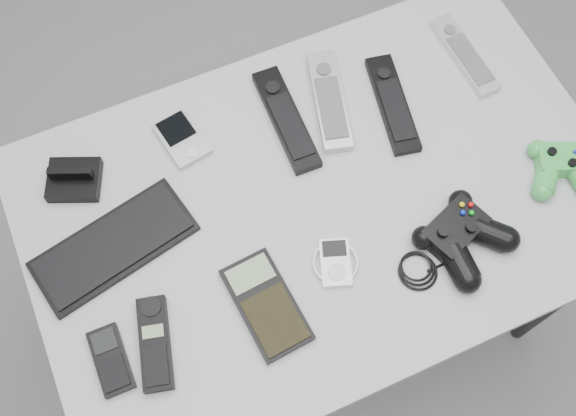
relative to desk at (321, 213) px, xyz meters
name	(u,v)px	position (x,y,z in m)	size (l,w,h in m)	color
floor	(323,336)	(-0.01, -0.09, -0.66)	(3.50, 3.50, 0.00)	slate
desk	(321,213)	(0.00, 0.00, 0.00)	(1.08, 0.69, 0.72)	#98989B
pda_keyboard	(114,246)	(-0.38, 0.06, 0.07)	(0.29, 0.12, 0.02)	black
dock_bracket	(72,177)	(-0.40, 0.22, 0.09)	(0.09, 0.08, 0.05)	black
pda	(182,139)	(-0.19, 0.22, 0.07)	(0.07, 0.11, 0.02)	#ABAAB2
remote_silver_a	(329,100)	(0.10, 0.18, 0.07)	(0.06, 0.22, 0.02)	#ABAAB2
remote_black_a	(286,119)	(0.00, 0.18, 0.07)	(0.05, 0.23, 0.02)	black
remote_black_b	(393,104)	(0.21, 0.13, 0.07)	(0.05, 0.22, 0.02)	black
remote_silver_b	(464,54)	(0.39, 0.17, 0.07)	(0.05, 0.20, 0.02)	#B9B8BF
mobile_phone	(111,360)	(-0.44, -0.13, 0.07)	(0.05, 0.11, 0.02)	black
cordless_handset	(155,343)	(-0.37, -0.13, 0.08)	(0.05, 0.16, 0.02)	black
calculator	(266,304)	(-0.17, -0.14, 0.07)	(0.09, 0.18, 0.02)	black
mp3_player	(335,262)	(-0.03, -0.12, 0.07)	(0.08, 0.09, 0.02)	white
controller_black	(462,235)	(0.19, -0.17, 0.09)	(0.26, 0.16, 0.05)	black
controller_green	(563,166)	(0.43, -0.13, 0.08)	(0.13, 0.13, 0.04)	#258B44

